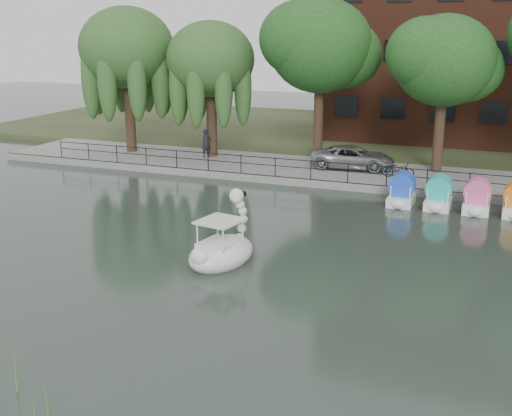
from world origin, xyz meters
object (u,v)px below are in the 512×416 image
Objects in this scene: minivan at (353,156)px; swan_boat at (222,248)px; bicycle at (399,169)px; pedestrian at (206,141)px.

swan_boat reaches higher than minivan.
pedestrian is (-11.90, 1.24, 0.49)m from bicycle.
pedestrian is 17.19m from swan_boat.
minivan is 3.11m from bicycle.
bicycle is at bearing -121.13° from minivan.
minivan is at bearing 71.12° from bicycle.
swan_boat reaches higher than pedestrian.
minivan reaches higher than bicycle.
bicycle is 14.56m from swan_boat.
pedestrian is at bearing 85.52° from minivan.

